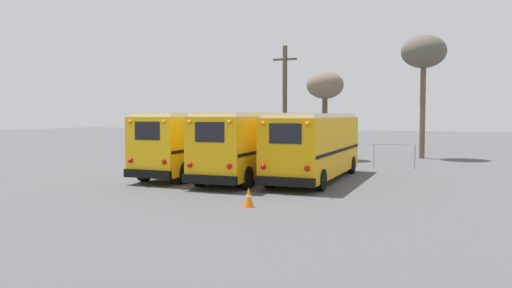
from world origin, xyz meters
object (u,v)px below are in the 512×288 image
(traffic_cone, at_px, (249,197))
(utility_pole, at_px, (285,101))
(school_bus_0, at_px, (204,141))
(bare_tree_0, at_px, (424,54))
(school_bus_1, at_px, (254,142))
(school_bus_2, at_px, (315,144))
(bare_tree_1, at_px, (325,87))

(traffic_cone, bearing_deg, utility_pole, 105.66)
(school_bus_0, relative_size, utility_pole, 1.30)
(bare_tree_0, bearing_deg, school_bus_1, -115.03)
(school_bus_1, bearing_deg, traffic_cone, -68.67)
(school_bus_2, bearing_deg, bare_tree_0, 75.40)
(bare_tree_1, distance_m, traffic_cone, 19.53)
(school_bus_0, relative_size, bare_tree_0, 1.19)
(school_bus_0, height_order, traffic_cone, school_bus_0)
(utility_pole, bearing_deg, school_bus_1, -78.28)
(utility_pole, distance_m, bare_tree_0, 10.52)
(bare_tree_0, distance_m, bare_tree_1, 7.70)
(bare_tree_1, bearing_deg, school_bus_1, -93.52)
(school_bus_0, bearing_deg, bare_tree_1, 70.47)
(school_bus_2, distance_m, bare_tree_0, 16.35)
(school_bus_0, xyz_separation_m, school_bus_2, (6.25, -0.31, -0.04))
(school_bus_1, distance_m, school_bus_2, 3.13)
(school_bus_1, relative_size, utility_pole, 1.31)
(school_bus_0, height_order, utility_pole, utility_pole)
(school_bus_0, distance_m, bare_tree_1, 11.89)
(school_bus_2, relative_size, traffic_cone, 14.12)
(school_bus_0, distance_m, traffic_cone, 10.19)
(bare_tree_1, bearing_deg, utility_pole, 175.23)
(school_bus_0, relative_size, school_bus_1, 0.99)
(school_bus_2, bearing_deg, school_bus_0, 177.15)
(bare_tree_0, relative_size, traffic_cone, 13.26)
(utility_pole, height_order, bare_tree_1, utility_pole)
(school_bus_0, height_order, bare_tree_1, bare_tree_1)
(school_bus_0, bearing_deg, traffic_cone, -52.88)
(utility_pole, height_order, traffic_cone, utility_pole)
(school_bus_1, relative_size, bare_tree_0, 1.20)
(school_bus_2, xyz_separation_m, traffic_cone, (-0.16, -7.73, -1.40))
(school_bus_2, distance_m, bare_tree_1, 11.83)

